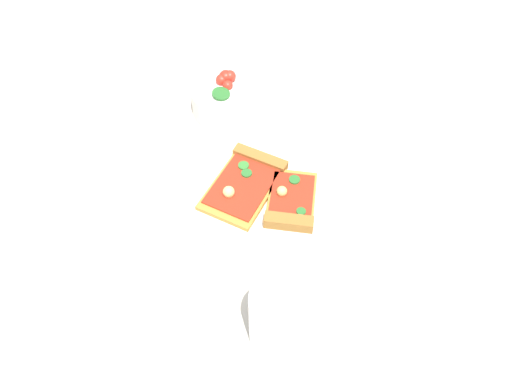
% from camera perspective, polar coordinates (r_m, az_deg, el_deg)
% --- Properties ---
extents(ground_plane, '(2.40, 2.40, 0.00)m').
position_cam_1_polar(ground_plane, '(0.80, 2.14, 0.58)').
color(ground_plane, beige).
rests_on(ground_plane, ground).
extents(plate, '(0.25, 0.25, 0.01)m').
position_cam_1_polar(plate, '(0.78, 1.58, -1.09)').
color(plate, silver).
rests_on(plate, ground_plane).
extents(pizza_slice_near, '(0.13, 0.10, 0.02)m').
position_cam_1_polar(pizza_slice_near, '(0.76, 4.06, -1.41)').
color(pizza_slice_near, gold).
rests_on(pizza_slice_near, plate).
extents(pizza_slice_far, '(0.17, 0.16, 0.03)m').
position_cam_1_polar(pizza_slice_far, '(0.79, -1.21, 1.29)').
color(pizza_slice_far, gold).
rests_on(pizza_slice_far, plate).
extents(salad_bowl, '(0.14, 0.14, 0.07)m').
position_cam_1_polar(salad_bowl, '(0.91, -3.25, 11.07)').
color(salad_bowl, white).
rests_on(salad_bowl, ground_plane).
extents(soda_glass, '(0.08, 0.08, 0.11)m').
position_cam_1_polar(soda_glass, '(0.63, 2.73, -14.65)').
color(soda_glass, silver).
rests_on(soda_glass, ground_plane).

